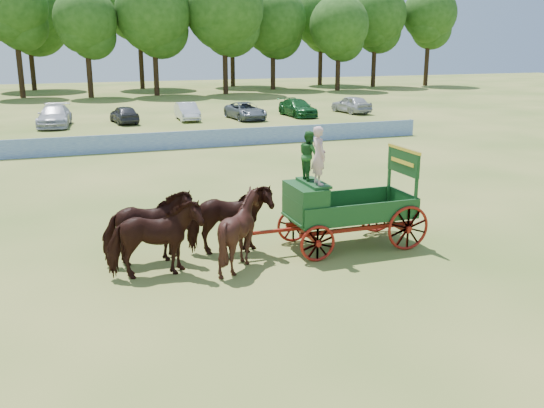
% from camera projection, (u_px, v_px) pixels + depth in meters
% --- Properties ---
extents(ground, '(160.00, 160.00, 0.00)m').
position_uv_depth(ground, '(397.00, 229.00, 20.67)').
color(ground, tan).
rests_on(ground, ground).
extents(horse_lead_left, '(2.53, 1.16, 2.13)m').
position_uv_depth(horse_lead_left, '(154.00, 240.00, 16.19)').
color(horse_lead_left, black).
rests_on(horse_lead_left, ground).
extents(horse_lead_right, '(2.58, 1.28, 2.13)m').
position_uv_depth(horse_lead_right, '(148.00, 228.00, 17.19)').
color(horse_lead_right, black).
rests_on(horse_lead_right, ground).
extents(horse_wheel_left, '(2.13, 1.95, 2.14)m').
position_uv_depth(horse_wheel_left, '(240.00, 230.00, 16.97)').
color(horse_wheel_left, black).
rests_on(horse_wheel_left, ground).
extents(horse_wheel_right, '(2.66, 1.48, 2.13)m').
position_uv_depth(horse_wheel_right, '(230.00, 220.00, 17.97)').
color(horse_wheel_right, black).
rests_on(horse_wheel_right, ground).
extents(farm_dray, '(6.00, 2.00, 3.85)m').
position_uv_depth(farm_dray, '(328.00, 197.00, 18.30)').
color(farm_dray, '#9B180F').
rests_on(farm_dray, ground).
extents(sponsor_banner, '(26.00, 0.08, 1.05)m').
position_uv_depth(sponsor_banner, '(227.00, 138.00, 36.56)').
color(sponsor_banner, '#1D45A0').
rests_on(sponsor_banner, ground).
extents(parked_cars, '(42.14, 6.20, 1.63)m').
position_uv_depth(parked_cars, '(117.00, 114.00, 46.32)').
color(parked_cars, silver).
rests_on(parked_cars, ground).
extents(treeline, '(90.61, 23.02, 15.69)m').
position_uv_depth(treeline, '(101.00, 12.00, 71.36)').
color(treeline, '#382314').
rests_on(treeline, ground).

